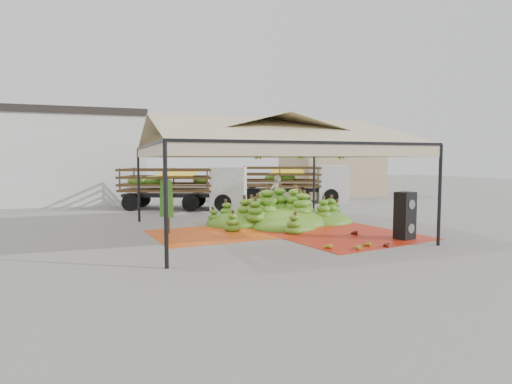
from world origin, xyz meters
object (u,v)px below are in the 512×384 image
object	(u,v)px
truck_right	(297,179)
vendor	(277,195)
speaker_stack	(405,216)
banana_heap	(284,207)
truck_left	(189,183)

from	to	relation	value
truck_right	vendor	bearing A→B (deg)	-101.93
speaker_stack	truck_right	size ratio (longest dim) A/B	0.23
banana_heap	vendor	size ratio (longest dim) A/B	3.37
banana_heap	truck_right	distance (m)	8.80
banana_heap	truck_right	bearing A→B (deg)	61.29
banana_heap	speaker_stack	distance (m)	5.01
banana_heap	vendor	bearing A→B (deg)	73.98
speaker_stack	truck_right	distance (m)	12.32
speaker_stack	truck_left	world-z (taller)	truck_left
banana_heap	truck_left	bearing A→B (deg)	112.85
vendor	truck_left	size ratio (longest dim) A/B	0.27
banana_heap	truck_right	xyz separation A→B (m)	(4.21, 7.69, 0.70)
speaker_stack	vendor	bearing A→B (deg)	87.93
vendor	truck_left	world-z (taller)	truck_left
truck_left	truck_right	bearing A→B (deg)	34.40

